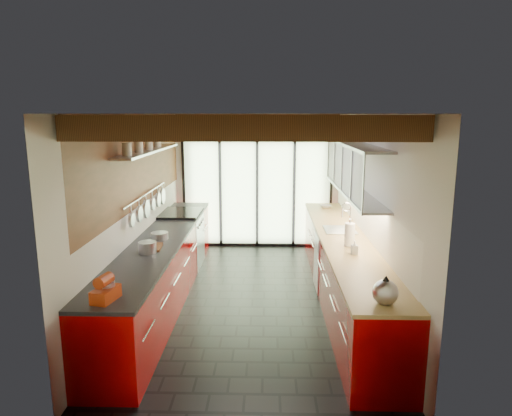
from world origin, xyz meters
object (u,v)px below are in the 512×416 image
Objects in this scene: stand_mixer at (106,290)px; soap_bottle at (354,247)px; kettle at (385,291)px; paper_towel at (350,235)px; bowl at (326,206)px.

soap_bottle is (2.54, 1.48, -0.02)m from stand_mixer.
paper_towel is (0.00, 1.84, 0.03)m from kettle.
soap_bottle is (0.00, 1.49, -0.04)m from kettle.
kettle reaches higher than bowl.
paper_towel is at bearing 90.00° from kettle.
paper_towel is at bearing 90.00° from soap_bottle.
paper_towel is 2.11× the size of soap_bottle.
bowl is at bearing 90.00° from kettle.
kettle is at bearing -90.00° from soap_bottle.
kettle is at bearing -90.00° from paper_towel.
kettle is 1.51× the size of bowl.
paper_towel reaches higher than stand_mixer.
kettle reaches higher than stand_mixer.
bowl is (0.00, 4.31, -0.10)m from kettle.
stand_mixer reaches higher than bowl.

